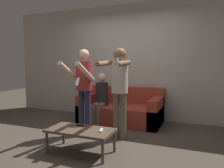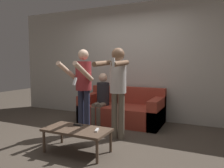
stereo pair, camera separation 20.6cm
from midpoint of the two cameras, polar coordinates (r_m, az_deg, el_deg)
The scene contains 9 objects.
ground_plane at distance 3.91m, azimuth -2.45°, elevation -14.24°, with size 14.00×14.00×0.00m, color #4C4238.
wall_back at distance 5.24m, azimuth 6.11°, elevation 5.78°, with size 6.40×0.06×2.70m.
couch at distance 4.92m, azimuth 3.89°, elevation -6.97°, with size 1.78×0.90×0.77m.
person_standing_left at distance 4.01m, azimuth -6.16°, elevation 0.33°, with size 0.41×0.71×1.57m.
person_standing_right at distance 3.70m, azimuth 3.03°, elevation 0.21°, with size 0.40×0.69×1.58m.
person_seated at distance 4.81m, azimuth -1.50°, elevation -3.29°, with size 0.28×0.51×1.10m.
coffee_table at distance 3.31m, azimuth -7.30°, elevation -12.12°, with size 0.98×0.50×0.36m.
remote_near at distance 3.17m, azimuth -2.08°, elevation -11.95°, with size 0.08×0.15×0.02m.
remote_far at distance 3.44m, azimuth -7.19°, elevation -10.60°, with size 0.15×0.04×0.02m.
Camera 2 is at (1.80, -3.22, 1.32)m, focal length 35.00 mm.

